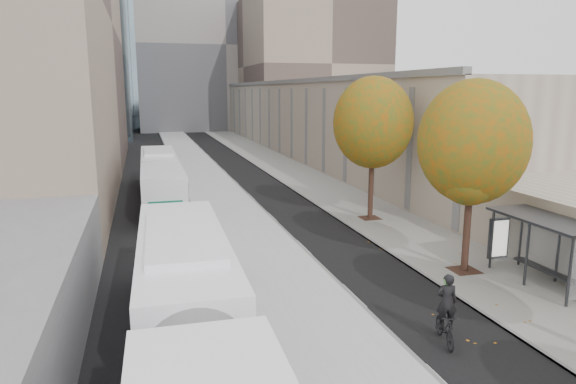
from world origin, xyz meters
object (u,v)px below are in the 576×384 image
object	(u,v)px
cyclist	(446,318)
distant_car	(161,165)
bus_shelter	(550,229)
bus_near	(193,340)
bus_far	(160,177)

from	to	relation	value
cyclist	distant_car	size ratio (longest dim) A/B	0.61
bus_shelter	distant_car	distance (m)	35.14
bus_shelter	distant_car	xyz separation A→B (m)	(-12.86, 32.66, -1.60)
bus_near	bus_far	distance (m)	24.01
bus_near	bus_far	world-z (taller)	bus_near
bus_far	cyclist	world-z (taller)	bus_far
bus_near	cyclist	xyz separation A→B (m)	(7.26, 1.04, -0.83)
bus_near	distant_car	distance (m)	36.66
bus_shelter	bus_far	bearing A→B (deg)	123.61
bus_near	cyclist	bearing A→B (deg)	9.49
bus_shelter	bus_near	size ratio (longest dim) A/B	0.25
bus_shelter	cyclist	size ratio (longest dim) A/B	2.09
bus_far	distant_car	world-z (taller)	bus_far
cyclist	bus_shelter	bearing A→B (deg)	40.44
cyclist	distant_car	distance (m)	36.23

